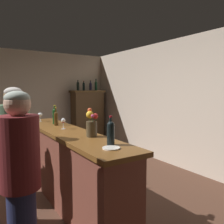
# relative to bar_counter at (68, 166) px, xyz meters

# --- Properties ---
(floor) EXTENTS (8.85, 8.85, 0.00)m
(floor) POSITION_rel_bar_counter_xyz_m (-0.26, -0.06, -0.52)
(floor) COLOR #523426
(floor) RESTS_ON ground
(wall_back) EXTENTS (5.58, 0.12, 2.62)m
(wall_back) POSITION_rel_bar_counter_xyz_m (-0.26, 3.41, 0.79)
(wall_back) COLOR beige
(wall_back) RESTS_ON ground
(wall_right) EXTENTS (0.12, 6.93, 2.62)m
(wall_right) POSITION_rel_bar_counter_xyz_m (2.53, -0.06, 0.79)
(wall_right) COLOR beige
(wall_right) RESTS_ON ground
(bar_counter) EXTENTS (0.53, 2.89, 1.03)m
(bar_counter) POSITION_rel_bar_counter_xyz_m (0.00, 0.00, 0.00)
(bar_counter) COLOR brown
(bar_counter) RESTS_ON ground
(display_cabinet) EXTENTS (0.98, 0.45, 1.56)m
(display_cabinet) POSITION_rel_bar_counter_xyz_m (1.87, 3.09, 0.30)
(display_cabinet) COLOR #4D3720
(display_cabinet) RESTS_ON ground
(wine_bottle_merlot) EXTENTS (0.08, 0.08, 0.30)m
(wine_bottle_merlot) POSITION_rel_bar_counter_xyz_m (0.07, -1.02, 0.65)
(wine_bottle_merlot) COLOR black
(wine_bottle_merlot) RESTS_ON bar_counter
(wine_bottle_rose) EXTENTS (0.06, 0.06, 0.29)m
(wine_bottle_rose) POSITION_rel_bar_counter_xyz_m (0.03, 0.52, 0.63)
(wine_bottle_rose) COLOR #442E12
(wine_bottle_rose) RESTS_ON bar_counter
(wine_bottle_chardonnay) EXTENTS (0.08, 0.08, 0.31)m
(wine_bottle_chardonnay) POSITION_rel_bar_counter_xyz_m (0.07, 0.69, 0.65)
(wine_bottle_chardonnay) COLOR #163C18
(wine_bottle_chardonnay) RESTS_ON bar_counter
(wine_glass_front) EXTENTS (0.08, 0.08, 0.16)m
(wine_glass_front) POSITION_rel_bar_counter_xyz_m (-0.06, 1.11, 0.63)
(wine_glass_front) COLOR white
(wine_glass_front) RESTS_ON bar_counter
(wine_glass_mid) EXTENTS (0.06, 0.06, 0.16)m
(wine_glass_mid) POSITION_rel_bar_counter_xyz_m (0.01, 0.15, 0.62)
(wine_glass_mid) COLOR white
(wine_glass_mid) RESTS_ON bar_counter
(flower_arrangement) EXTENTS (0.14, 0.15, 0.34)m
(flower_arrangement) POSITION_rel_bar_counter_xyz_m (0.10, -0.54, 0.66)
(flower_arrangement) COLOR #453925
(flower_arrangement) RESTS_ON bar_counter
(cheese_plate) EXTENTS (0.17, 0.17, 0.01)m
(cheese_plate) POSITION_rel_bar_counter_xyz_m (-0.00, -1.14, 0.52)
(cheese_plate) COLOR white
(cheese_plate) RESTS_ON bar_counter
(display_bottle_left) EXTENTS (0.07, 0.07, 0.29)m
(display_bottle_left) POSITION_rel_bar_counter_xyz_m (1.57, 3.09, 1.18)
(display_bottle_left) COLOR black
(display_bottle_left) RESTS_ON display_cabinet
(display_bottle_midleft) EXTENTS (0.07, 0.07, 0.28)m
(display_bottle_midleft) POSITION_rel_bar_counter_xyz_m (1.75, 3.09, 1.17)
(display_bottle_midleft) COLOR black
(display_bottle_midleft) RESTS_ON display_cabinet
(display_bottle_center) EXTENTS (0.07, 0.07, 0.31)m
(display_bottle_center) POSITION_rel_bar_counter_xyz_m (1.98, 3.09, 1.18)
(display_bottle_center) COLOR #25223E
(display_bottle_center) RESTS_ON display_cabinet
(display_bottle_midright) EXTENTS (0.08, 0.08, 0.34)m
(display_bottle_midright) POSITION_rel_bar_counter_xyz_m (2.16, 3.09, 1.19)
(display_bottle_midright) COLOR #153D23
(display_bottle_midright) RESTS_ON display_cabinet
(patron_in_grey) EXTENTS (0.34, 0.34, 1.63)m
(patron_in_grey) POSITION_rel_bar_counter_xyz_m (-0.71, -0.21, 0.38)
(patron_in_grey) COLOR maroon
(patron_in_grey) RESTS_ON ground
(patron_tall) EXTENTS (0.32, 0.32, 1.59)m
(patron_tall) POSITION_rel_bar_counter_xyz_m (-0.82, -1.08, 0.37)
(patron_tall) COLOR navy
(patron_tall) RESTS_ON ground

